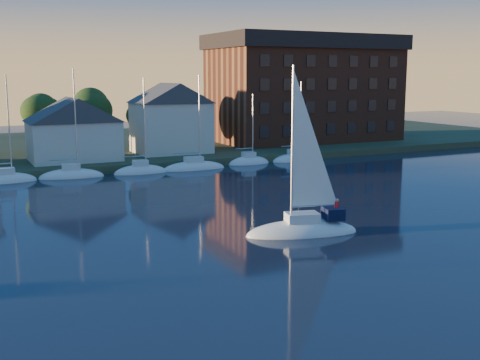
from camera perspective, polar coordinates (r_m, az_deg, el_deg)
ground at (r=32.54m, az=16.79°, el=-12.01°), size 260.00×260.00×0.00m
shoreline_land at (r=99.74m, az=-13.99°, el=2.79°), size 160.00×50.00×2.00m
wooden_dock at (r=77.63m, az=-10.30°, el=0.95°), size 120.00×3.00×1.00m
clubhouse_centre at (r=80.48m, az=-15.53°, el=4.75°), size 11.55×8.40×8.08m
clubhouse_east at (r=86.03m, az=-6.59°, el=5.94°), size 10.50×8.40×9.80m
condo_block at (r=102.73m, az=6.13°, el=8.71°), size 31.00×17.00×17.40m
tree_line at (r=87.97m, az=-11.20°, el=6.67°), size 93.40×5.40×8.90m
moored_fleet at (r=72.93m, az=-15.68°, el=0.24°), size 71.50×2.40×12.05m
hero_sailboat at (r=45.99m, az=6.07°, el=-4.40°), size 9.19×4.92×13.74m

